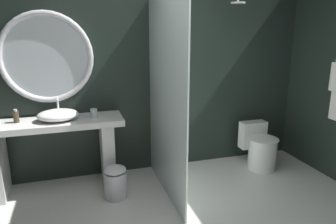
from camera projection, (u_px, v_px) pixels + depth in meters
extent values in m
cube|color=#1E2823|center=(136.00, 74.00, 4.00)|extent=(4.80, 0.10, 2.60)
cube|color=silver|center=(52.00, 124.00, 3.54)|extent=(1.59, 0.50, 0.07)
cube|color=silver|center=(107.00, 153.00, 3.82)|extent=(0.14, 0.42, 0.78)
ellipsoid|color=white|center=(58.00, 115.00, 3.52)|extent=(0.46, 0.37, 0.13)
cylinder|color=silver|center=(58.00, 107.00, 3.67)|extent=(0.02, 0.02, 0.23)
cylinder|color=silver|center=(57.00, 99.00, 3.58)|extent=(0.02, 0.13, 0.02)
cylinder|color=silver|center=(94.00, 113.00, 3.64)|extent=(0.08, 0.08, 0.11)
cylinder|color=#3D3323|center=(16.00, 117.00, 3.44)|extent=(0.06, 0.06, 0.13)
cylinder|color=silver|center=(15.00, 110.00, 3.42)|extent=(0.03, 0.03, 0.02)
torus|color=silver|center=(47.00, 58.00, 3.56)|extent=(1.05, 0.07, 1.05)
cylinder|color=#B2BCC1|center=(47.00, 58.00, 3.57)|extent=(0.94, 0.01, 0.94)
cube|color=silver|center=(166.00, 101.00, 3.42)|extent=(0.02, 1.39, 2.19)
cylinder|color=silver|center=(238.00, 3.00, 3.74)|extent=(0.18, 0.18, 0.02)
cylinder|color=silver|center=(336.00, 77.00, 3.70)|extent=(0.13, 0.13, 0.33)
cylinder|color=white|center=(262.00, 154.00, 4.24)|extent=(0.37, 0.37, 0.42)
ellipsoid|color=white|center=(264.00, 138.00, 4.19)|extent=(0.39, 0.43, 0.02)
cube|color=white|center=(253.00, 134.00, 4.44)|extent=(0.37, 0.16, 0.38)
cylinder|color=silver|center=(115.00, 185.00, 3.53)|extent=(0.26, 0.26, 0.31)
ellipsoid|color=silver|center=(115.00, 170.00, 3.48)|extent=(0.26, 0.26, 0.08)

